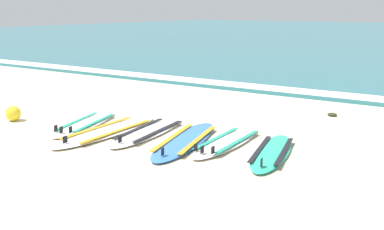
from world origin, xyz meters
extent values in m
plane|color=beige|center=(0.00, 0.00, 0.00)|extent=(80.00, 80.00, 0.00)
cube|color=white|center=(0.00, 5.40, 0.06)|extent=(80.00, 0.78, 0.11)
ellipsoid|color=white|center=(-1.32, 0.24, 0.04)|extent=(1.08, 2.15, 0.07)
cube|color=teal|center=(-1.50, 0.19, 0.08)|extent=(0.48, 1.42, 0.01)
cube|color=teal|center=(-1.14, 0.29, 0.08)|extent=(0.48, 1.42, 0.01)
cube|color=black|center=(-1.10, -0.54, 0.12)|extent=(0.04, 0.09, 0.11)
cube|color=black|center=(-1.25, -0.53, 0.12)|extent=(0.04, 0.09, 0.11)
cube|color=black|center=(-0.98, -0.44, 0.12)|extent=(0.04, 0.09, 0.11)
ellipsoid|color=white|center=(-0.61, 0.07, 0.04)|extent=(0.72, 2.56, 0.07)
cube|color=gold|center=(-0.84, 0.06, 0.08)|extent=(0.15, 1.78, 0.01)
cube|color=gold|center=(-0.39, 0.08, 0.08)|extent=(0.15, 1.78, 0.01)
cube|color=black|center=(-0.58, -0.92, 0.12)|extent=(0.01, 0.09, 0.11)
ellipsoid|color=white|center=(0.01, 0.44, 0.04)|extent=(0.84, 2.29, 0.07)
cube|color=black|center=(-0.19, 0.41, 0.08)|extent=(0.28, 1.56, 0.01)
cube|color=black|center=(0.21, 0.46, 0.08)|extent=(0.28, 1.56, 0.01)
cube|color=black|center=(0.12, -0.43, 0.12)|extent=(0.02, 0.09, 0.11)
ellipsoid|color=#3875CC|center=(0.85, 0.34, 0.04)|extent=(1.19, 2.51, 0.07)
cube|color=gold|center=(0.63, 0.29, 0.08)|extent=(0.50, 1.68, 0.01)
cube|color=gold|center=(1.06, 0.40, 0.08)|extent=(0.50, 1.68, 0.01)
cube|color=black|center=(1.08, -0.58, 0.12)|extent=(0.03, 0.09, 0.11)
ellipsoid|color=white|center=(1.46, 0.64, 0.04)|extent=(0.62, 2.13, 0.07)
cube|color=teal|center=(1.28, 0.63, 0.08)|extent=(0.14, 1.48, 0.01)
cube|color=teal|center=(1.65, 0.65, 0.08)|extent=(0.14, 1.48, 0.01)
cube|color=black|center=(1.50, -0.18, 0.12)|extent=(0.02, 0.09, 0.11)
cube|color=black|center=(1.35, -0.13, 0.12)|extent=(0.02, 0.09, 0.11)
cube|color=black|center=(1.64, -0.12, 0.12)|extent=(0.02, 0.09, 0.11)
ellipsoid|color=#2DB793|center=(2.29, 0.53, 0.04)|extent=(0.96, 2.07, 0.07)
cube|color=black|center=(2.11, 0.48, 0.08)|extent=(0.40, 1.38, 0.01)
cube|color=black|center=(2.46, 0.57, 0.08)|extent=(0.40, 1.38, 0.01)
cube|color=black|center=(2.47, -0.24, 0.12)|extent=(0.03, 0.09, 0.11)
sphere|color=yellow|center=(-2.76, -0.27, 0.15)|extent=(0.30, 0.30, 0.30)
ellipsoid|color=#2D381E|center=(2.28, 3.53, 0.03)|extent=(0.20, 0.16, 0.07)
camera|label=1|loc=(4.94, -5.69, 2.14)|focal=43.53mm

